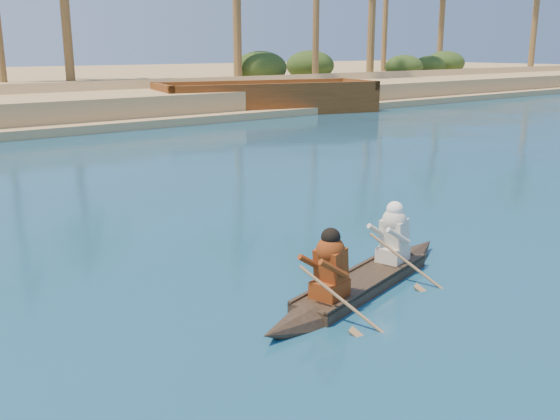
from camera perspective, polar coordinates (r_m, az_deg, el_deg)
canoe at (r=9.11m, az=7.65°, el=-5.65°), size 4.67×1.75×1.28m
barge_right at (r=33.75m, az=-1.16°, el=10.01°), size 12.21×6.64×1.93m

